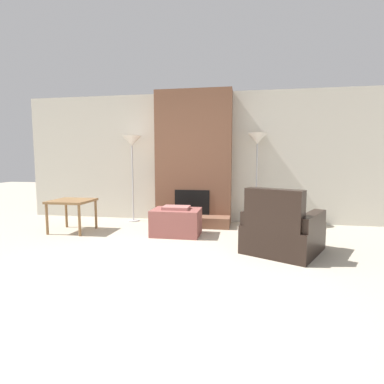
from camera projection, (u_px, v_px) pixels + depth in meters
name	position (u px, v px, depth m)	size (l,w,h in m)	color
ground_plane	(149.00, 279.00, 3.20)	(24.00, 24.00, 0.00)	#B2A893
wall_back	(195.00, 158.00, 6.14)	(7.34, 0.06, 2.60)	beige
fireplace	(193.00, 162.00, 5.91)	(1.49, 0.76, 2.60)	brown
ottoman	(176.00, 222.00, 5.03)	(0.80, 0.58, 0.49)	#8C4C47
armchair	(281.00, 233.00, 4.07)	(1.23, 1.26, 0.90)	black
side_table	(72.00, 204.00, 5.25)	(0.68, 0.64, 0.56)	brown
floor_lamp_left	(132.00, 146.00, 6.04)	(0.37, 0.37, 1.74)	#ADADB2
floor_lamp_right	(257.00, 144.00, 5.63)	(0.37, 0.37, 1.76)	#ADADB2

